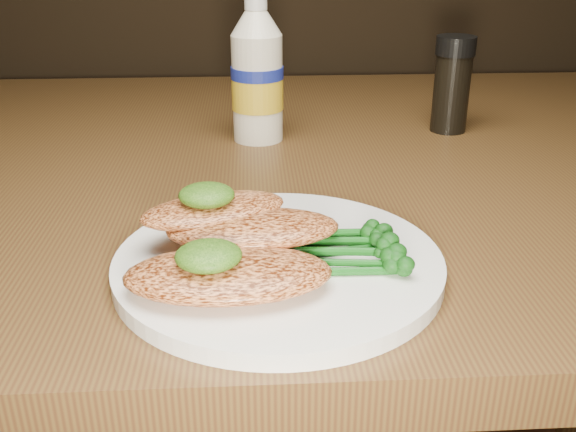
{
  "coord_description": "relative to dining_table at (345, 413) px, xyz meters",
  "views": [
    {
      "loc": [
        -0.12,
        0.36,
        0.99
      ],
      "look_at": [
        -0.09,
        0.79,
        0.79
      ],
      "focal_mm": 40.67,
      "sensor_mm": 36.0,
      "label": 1
    }
  ],
  "objects": [
    {
      "name": "pesto_back",
      "position": [
        -0.15,
        -0.24,
        0.43
      ],
      "size": [
        0.05,
        0.04,
        0.02
      ],
      "primitive_type": "ellipsoid",
      "rotation": [
        0.0,
        0.0,
        -0.09
      ],
      "color": "#113908",
      "rests_on": "chicken_back"
    },
    {
      "name": "pepper_grinder",
      "position": [
        0.12,
        0.07,
        0.43
      ],
      "size": [
        0.06,
        0.06,
        0.11
      ],
      "primitive_type": null,
      "rotation": [
        0.0,
        0.0,
        0.21
      ],
      "color": "black",
      "rests_on": "dining_table"
    },
    {
      "name": "chicken_mid",
      "position": [
        -0.12,
        -0.26,
        0.41
      ],
      "size": [
        0.13,
        0.07,
        0.02
      ],
      "primitive_type": "ellipsoid",
      "rotation": [
        0.0,
        0.0,
        0.04
      ],
      "color": "#E58449",
      "rests_on": "plate"
    },
    {
      "name": "dining_table",
      "position": [
        0.0,
        0.0,
        0.0
      ],
      "size": [
        1.2,
        0.8,
        0.75
      ],
      "primitive_type": null,
      "color": "#432714",
      "rests_on": "floor"
    },
    {
      "name": "pesto_front",
      "position": [
        -0.15,
        -0.32,
        0.41
      ],
      "size": [
        0.05,
        0.04,
        0.02
      ],
      "primitive_type": "ellipsoid",
      "rotation": [
        0.0,
        0.0,
        0.09
      ],
      "color": "#113908",
      "rests_on": "chicken_front"
    },
    {
      "name": "mayo_bottle",
      "position": [
        -0.11,
        0.05,
        0.46
      ],
      "size": [
        0.07,
        0.07,
        0.17
      ],
      "primitive_type": null,
      "rotation": [
        0.0,
        0.0,
        -0.13
      ],
      "color": "#EFE5CA",
      "rests_on": "dining_table"
    },
    {
      "name": "broccolini_bundle",
      "position": [
        -0.06,
        -0.28,
        0.4
      ],
      "size": [
        0.12,
        0.1,
        0.02
      ],
      "primitive_type": null,
      "rotation": [
        0.0,
        0.0,
        0.07
      ],
      "color": "#125615",
      "rests_on": "plate"
    },
    {
      "name": "plate",
      "position": [
        -0.1,
        -0.27,
        0.38
      ],
      "size": [
        0.24,
        0.24,
        0.01
      ],
      "primitive_type": "cylinder",
      "color": "white",
      "rests_on": "dining_table"
    },
    {
      "name": "chicken_front",
      "position": [
        -0.14,
        -0.31,
        0.4
      ],
      "size": [
        0.14,
        0.08,
        0.02
      ],
      "primitive_type": "ellipsoid",
      "rotation": [
        0.0,
        0.0,
        0.02
      ],
      "color": "#E58449",
      "rests_on": "plate"
    },
    {
      "name": "chicken_back",
      "position": [
        -0.15,
        -0.24,
        0.41
      ],
      "size": [
        0.12,
        0.09,
        0.02
      ],
      "primitive_type": "ellipsoid",
      "rotation": [
        0.0,
        0.0,
        0.33
      ],
      "color": "#E58449",
      "rests_on": "plate"
    }
  ]
}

